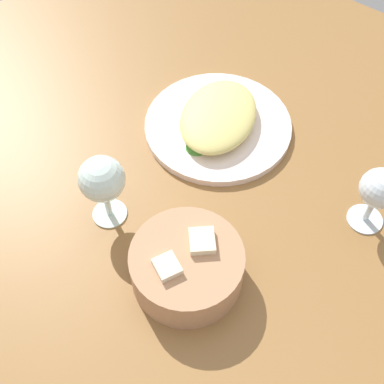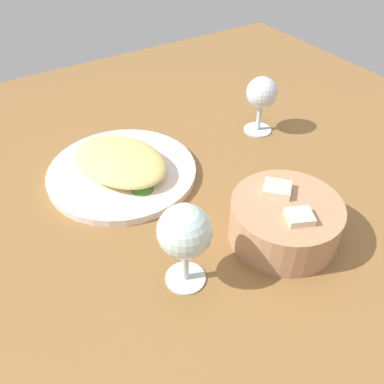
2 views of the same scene
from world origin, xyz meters
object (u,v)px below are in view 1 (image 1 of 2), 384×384
Objects in this scene: bread_basket at (187,266)px; wine_glass_far at (379,191)px; plate at (218,126)px; wine_glass_near at (102,181)px.

bread_basket is 31.48cm from wine_glass_far.
plate is 1.62× the size of bread_basket.
wine_glass_near is 1.11× the size of wine_glass_far.
bread_basket is at bearing -32.24° from wine_glass_far.
wine_glass_far is (1.33, 31.30, 7.47)cm from plate.
plate is 28.13cm from wine_glass_near.
wine_glass_near is 42.35cm from wine_glass_far.
plate is at bearing -152.03° from bread_basket.
plate is 32.21cm from wine_glass_far.
wine_glass_near is (-0.98, -17.29, 5.70)cm from bread_basket.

